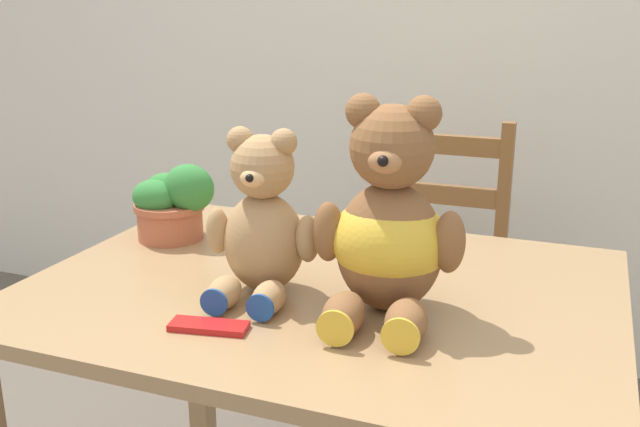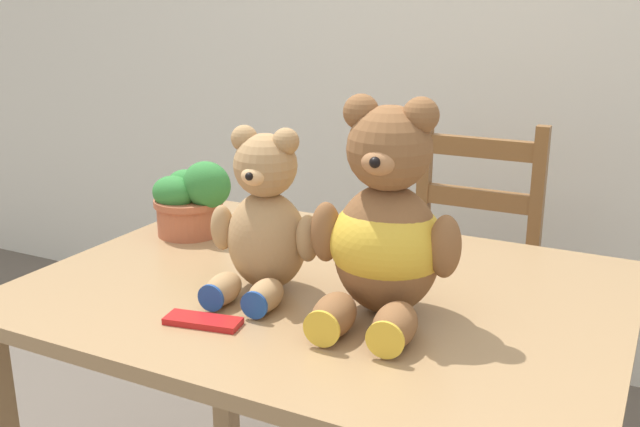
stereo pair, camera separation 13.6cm
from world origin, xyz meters
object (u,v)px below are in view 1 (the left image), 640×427
(teddy_bear_right, at_px, (389,229))
(potted_plant, at_px, (172,204))
(teddy_bear_left, at_px, (262,224))
(chocolate_bar, at_px, (209,326))
(wooden_chair_behind, at_px, (433,289))

(teddy_bear_right, xyz_separation_m, potted_plant, (-0.61, 0.22, -0.07))
(teddy_bear_left, xyz_separation_m, potted_plant, (-0.35, 0.22, -0.05))
(teddy_bear_left, distance_m, chocolate_bar, 0.24)
(teddy_bear_right, bearing_deg, potted_plant, -25.21)
(wooden_chair_behind, relative_size, chocolate_bar, 7.03)
(teddy_bear_left, height_order, chocolate_bar, teddy_bear_left)
(teddy_bear_right, height_order, potted_plant, teddy_bear_right)
(teddy_bear_left, bearing_deg, wooden_chair_behind, -106.67)
(teddy_bear_right, distance_m, chocolate_bar, 0.37)
(wooden_chair_behind, distance_m, teddy_bear_right, 1.00)
(teddy_bear_left, xyz_separation_m, chocolate_bar, (-0.02, -0.19, -0.14))
(teddy_bear_right, relative_size, chocolate_bar, 2.89)
(wooden_chair_behind, xyz_separation_m, teddy_bear_right, (0.09, -0.87, 0.47))
(wooden_chair_behind, bearing_deg, teddy_bear_left, 78.94)
(teddy_bear_left, bearing_deg, chocolate_bar, 79.68)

